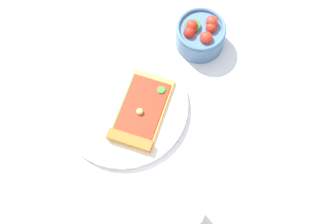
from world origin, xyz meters
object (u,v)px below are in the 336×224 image
object	(u,v)px
salad_bowl	(200,35)
soda_glass	(180,213)
plate	(124,106)
pizza_slice_main	(140,115)

from	to	relation	value
salad_bowl	soda_glass	distance (m)	0.36
salad_bowl	soda_glass	world-z (taller)	soda_glass
salad_bowl	plate	bearing A→B (deg)	31.00
pizza_slice_main	plate	bearing A→B (deg)	-49.37
plate	salad_bowl	size ratio (longest dim) A/B	2.49
plate	salad_bowl	distance (m)	0.21
pizza_slice_main	salad_bowl	distance (m)	0.21
salad_bowl	pizza_slice_main	bearing A→B (deg)	41.89
pizza_slice_main	soda_glass	size ratio (longest dim) A/B	1.56
plate	salad_bowl	xyz separation A→B (m)	(-0.18, -0.11, 0.02)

